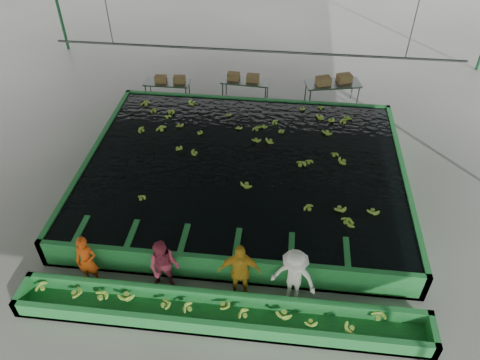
# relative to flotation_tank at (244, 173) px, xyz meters

# --- Properties ---
(ground) EXTENTS (80.00, 80.00, 0.00)m
(ground) POSITION_rel_flotation_tank_xyz_m (0.00, -1.50, -0.45)
(ground) COLOR gray
(ground) RESTS_ON ground
(shed_roof) EXTENTS (20.00, 22.00, 0.04)m
(shed_roof) POSITION_rel_flotation_tank_xyz_m (0.00, -1.50, 4.55)
(shed_roof) COLOR gray
(shed_roof) RESTS_ON shed_posts
(shed_posts) EXTENTS (20.00, 22.00, 5.00)m
(shed_posts) POSITION_rel_flotation_tank_xyz_m (0.00, -1.50, 2.05)
(shed_posts) COLOR #1C5C32
(shed_posts) RESTS_ON ground
(flotation_tank) EXTENTS (10.00, 8.00, 0.90)m
(flotation_tank) POSITION_rel_flotation_tank_xyz_m (0.00, 0.00, 0.00)
(flotation_tank) COLOR #237F35
(flotation_tank) RESTS_ON ground
(tank_water) EXTENTS (9.70, 7.70, 0.00)m
(tank_water) POSITION_rel_flotation_tank_xyz_m (0.00, -0.00, 0.40)
(tank_water) COLOR black
(tank_water) RESTS_ON flotation_tank
(sorting_trough) EXTENTS (10.00, 1.00, 0.50)m
(sorting_trough) POSITION_rel_flotation_tank_xyz_m (0.00, -5.10, -0.20)
(sorting_trough) COLOR #237F35
(sorting_trough) RESTS_ON ground
(cableway_rail) EXTENTS (0.08, 0.08, 14.00)m
(cableway_rail) POSITION_rel_flotation_tank_xyz_m (0.00, 3.50, 2.55)
(cableway_rail) COLOR #59605B
(cableway_rail) RESTS_ON shed_roof
(rail_hanger_left) EXTENTS (0.04, 0.04, 2.00)m
(rail_hanger_left) POSITION_rel_flotation_tank_xyz_m (-5.00, 3.50, 3.55)
(rail_hanger_left) COLOR #59605B
(rail_hanger_left) RESTS_ON shed_roof
(rail_hanger_right) EXTENTS (0.04, 0.04, 2.00)m
(rail_hanger_right) POSITION_rel_flotation_tank_xyz_m (5.00, 3.50, 3.55)
(rail_hanger_right) COLOR #59605B
(rail_hanger_right) RESTS_ON shed_roof
(worker_a) EXTENTS (0.57, 0.38, 1.53)m
(worker_a) POSITION_rel_flotation_tank_xyz_m (-3.50, -4.30, 0.31)
(worker_a) COLOR #E54C0E
(worker_a) RESTS_ON ground
(worker_b) EXTENTS (0.80, 0.62, 1.63)m
(worker_b) POSITION_rel_flotation_tank_xyz_m (-1.51, -4.30, 0.37)
(worker_b) COLOR #A9354A
(worker_b) RESTS_ON ground
(worker_c) EXTENTS (1.08, 0.52, 1.78)m
(worker_c) POSITION_rel_flotation_tank_xyz_m (0.37, -4.30, 0.44)
(worker_c) COLOR gold
(worker_c) RESTS_ON ground
(worker_d) EXTENTS (1.24, 0.91, 1.72)m
(worker_d) POSITION_rel_flotation_tank_xyz_m (1.68, -4.30, 0.41)
(worker_d) COLOR white
(worker_d) RESTS_ON ground
(packing_table_left) EXTENTS (1.83, 0.74, 0.83)m
(packing_table_left) POSITION_rel_flotation_tank_xyz_m (-3.64, 4.94, -0.04)
(packing_table_left) COLOR #59605B
(packing_table_left) RESTS_ON ground
(packing_table_mid) EXTENTS (1.98, 0.90, 0.88)m
(packing_table_mid) POSITION_rel_flotation_tank_xyz_m (-0.51, 5.33, -0.01)
(packing_table_mid) COLOR #59605B
(packing_table_mid) RESTS_ON ground
(packing_table_right) EXTENTS (2.29, 1.31, 0.98)m
(packing_table_right) POSITION_rel_flotation_tank_xyz_m (2.95, 5.33, 0.04)
(packing_table_right) COLOR #59605B
(packing_table_right) RESTS_ON ground
(box_stack_left) EXTENTS (1.23, 0.44, 0.26)m
(box_stack_left) POSITION_rel_flotation_tank_xyz_m (-3.50, 4.93, 0.38)
(box_stack_left) COLOR olive
(box_stack_left) RESTS_ON packing_table_left
(box_stack_mid) EXTENTS (1.29, 0.44, 0.27)m
(box_stack_mid) POSITION_rel_flotation_tank_xyz_m (-0.61, 5.33, 0.43)
(box_stack_mid) COLOR olive
(box_stack_mid) RESTS_ON packing_table_mid
(box_stack_right) EXTENTS (1.48, 0.88, 0.31)m
(box_stack_right) POSITION_rel_flotation_tank_xyz_m (2.97, 5.32, 0.53)
(box_stack_right) COLOR olive
(box_stack_right) RESTS_ON packing_table_right
(floating_bananas) EXTENTS (8.94, 6.10, 0.12)m
(floating_bananas) POSITION_rel_flotation_tank_xyz_m (0.00, 0.80, 0.40)
(floating_bananas) COLOR #87BB34
(floating_bananas) RESTS_ON tank_water
(trough_bananas) EXTENTS (8.46, 0.56, 0.11)m
(trough_bananas) POSITION_rel_flotation_tank_xyz_m (0.00, -5.10, -0.05)
(trough_bananas) COLOR #87BB34
(trough_bananas) RESTS_ON sorting_trough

